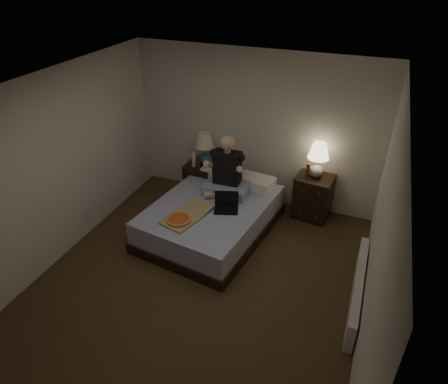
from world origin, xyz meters
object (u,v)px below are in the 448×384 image
at_px(lamp_right, 318,160).
at_px(beer_bottle_right, 308,171).
at_px(laptop, 226,203).
at_px(water_bottle, 194,160).
at_px(radiator, 357,289).
at_px(nightstand_right, 313,196).
at_px(soda_can, 207,166).
at_px(beer_bottle_left, 198,162).
at_px(pizza_box, 179,220).
at_px(person, 226,166).
at_px(lamp_left, 204,149).
at_px(bed, 211,218).
at_px(nightstand_left, 201,181).

bearing_deg(lamp_right, beer_bottle_right, -151.41).
xyz_separation_m(lamp_right, laptop, (-1.05, -1.08, -0.37)).
xyz_separation_m(water_bottle, radiator, (2.83, -1.44, -0.55)).
distance_m(nightstand_right, soda_can, 1.78).
distance_m(beer_bottle_left, pizza_box, 1.37).
bearing_deg(person, beer_bottle_right, 25.34).
xyz_separation_m(soda_can, beer_bottle_right, (1.61, 0.16, 0.16)).
height_order(water_bottle, person, person).
bearing_deg(laptop, lamp_left, 109.35).
relative_size(lamp_right, water_bottle, 2.24).
relative_size(bed, water_bottle, 8.04).
bearing_deg(lamp_right, soda_can, -172.49).
bearing_deg(person, lamp_right, 25.47).
relative_size(nightstand_right, lamp_left, 1.27).
bearing_deg(nightstand_left, lamp_right, 6.05).
height_order(beer_bottle_right, pizza_box, beer_bottle_right).
height_order(bed, nightstand_left, nightstand_left).
bearing_deg(pizza_box, nightstand_right, 60.06).
xyz_separation_m(bed, nightstand_right, (1.33, 0.99, 0.10)).
xyz_separation_m(soda_can, beer_bottle_left, (-0.13, -0.04, 0.06)).
bearing_deg(nightstand_right, pizza_box, -128.73).
xyz_separation_m(nightstand_right, beer_bottle_left, (-1.86, -0.26, 0.38)).
height_order(nightstand_right, beer_bottle_left, beer_bottle_left).
height_order(nightstand_right, pizza_box, nightstand_right).
bearing_deg(water_bottle, lamp_right, 6.56).
xyz_separation_m(nightstand_left, soda_can, (0.16, -0.10, 0.36)).
xyz_separation_m(nightstand_right, water_bottle, (-1.96, -0.21, 0.39)).
distance_m(water_bottle, laptop, 1.25).
bearing_deg(pizza_box, lamp_right, 60.32).
bearing_deg(lamp_right, laptop, -134.32).
relative_size(nightstand_left, lamp_left, 1.11).
xyz_separation_m(lamp_right, soda_can, (-1.73, -0.23, -0.32)).
height_order(nightstand_left, radiator, nightstand_left).
bearing_deg(soda_can, pizza_box, -82.55).
bearing_deg(lamp_left, beer_bottle_left, -100.82).
bearing_deg(person, beer_bottle_left, 147.49).
bearing_deg(pizza_box, soda_can, 112.06).
bearing_deg(person, nightstand_right, 25.02).
bearing_deg(lamp_left, water_bottle, -133.69).
xyz_separation_m(beer_bottle_right, pizza_box, (-1.43, -1.53, -0.28)).
relative_size(water_bottle, radiator, 0.16).
distance_m(beer_bottle_right, laptop, 1.40).
bearing_deg(beer_bottle_left, beer_bottle_right, 6.59).
bearing_deg(beer_bottle_right, soda_can, -174.20).
bearing_deg(nightstand_left, beer_bottle_right, 4.23).
xyz_separation_m(bed, beer_bottle_left, (-0.53, 0.74, 0.48)).
bearing_deg(soda_can, radiator, -28.88).
bearing_deg(radiator, lamp_left, 149.66).
relative_size(person, pizza_box, 1.22).
bearing_deg(laptop, soda_can, 110.01).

